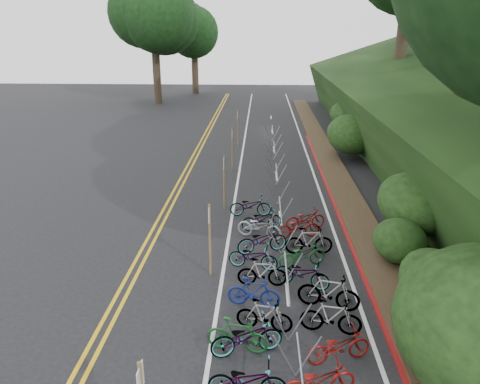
% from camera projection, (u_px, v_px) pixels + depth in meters
% --- Properties ---
extents(ground, '(120.00, 120.00, 0.00)m').
position_uv_depth(ground, '(163.00, 380.00, 10.90)').
color(ground, black).
rests_on(ground, ground).
extents(road_markings, '(7.47, 80.00, 0.01)m').
position_uv_depth(road_markings, '(224.00, 216.00, 20.39)').
color(road_markings, gold).
rests_on(road_markings, ground).
extents(red_curb, '(0.25, 28.00, 0.10)m').
position_uv_depth(red_curb, '(334.00, 202.00, 21.95)').
color(red_curb, maroon).
rests_on(red_curb, ground).
extents(embankment, '(14.30, 48.14, 9.11)m').
position_uv_depth(embankment, '(444.00, 121.00, 27.43)').
color(embankment, black).
rests_on(embankment, ground).
extents(bike_racks_rest, '(1.14, 23.00, 1.17)m').
position_uv_depth(bike_racks_rest, '(277.00, 178.00, 22.74)').
color(bike_racks_rest, gray).
rests_on(bike_racks_rest, ground).
extents(signposts_rest, '(0.08, 18.40, 2.50)m').
position_uv_depth(signposts_rest, '(229.00, 160.00, 23.59)').
color(signposts_rest, brown).
rests_on(signposts_rest, ground).
extents(bike_front, '(0.72, 1.65, 0.96)m').
position_uv_depth(bike_front, '(237.00, 335.00, 11.73)').
color(bike_front, '#144C1E').
rests_on(bike_front, ground).
extents(bike_valet, '(3.37, 15.07, 1.09)m').
position_uv_depth(bike_valet, '(284.00, 285.00, 14.03)').
color(bike_valet, beige).
rests_on(bike_valet, ground).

